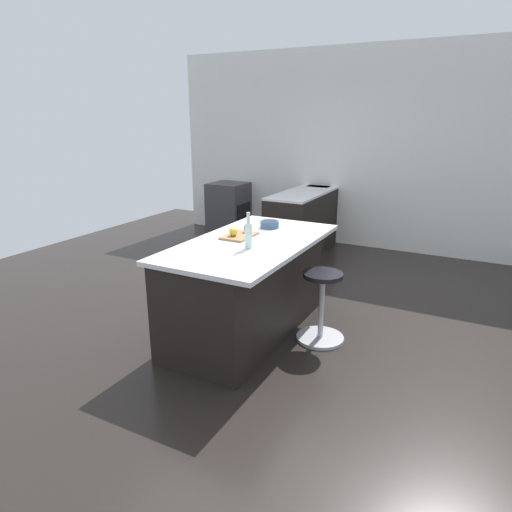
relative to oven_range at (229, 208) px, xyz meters
The scene contains 11 objects.
ground_plane 3.43m from the oven_range, 34.57° to the left, with size 8.19×8.19×0.00m, color black.
interior_partition_left 2.22m from the oven_range, 100.28° to the left, with size 0.12×5.78×2.98m.
sink_cabinet 1.56m from the oven_range, 90.16° to the left, with size 2.42×0.60×1.19m.
oven_range is the anchor object (origin of this frame).
kitchen_island 3.80m from the oven_range, 33.66° to the left, with size 1.89×1.01×0.91m.
stool_by_window 4.09m from the oven_range, 42.97° to the left, with size 0.44×0.44×0.66m.
cutting_board 3.71m from the oven_range, 32.78° to the left, with size 0.36×0.24×0.02m, color olive.
apple_red 3.62m from the oven_range, 34.14° to the left, with size 0.08×0.08×0.08m, color red.
apple_yellow 3.75m from the oven_range, 31.90° to the left, with size 0.08×0.08×0.08m, color gold.
water_bottle 4.11m from the oven_range, 33.59° to the left, with size 0.06×0.06×0.31m.
fruit_bowl 3.40m from the oven_range, 38.26° to the left, with size 0.19×0.19×0.07m.
Camera 1 is at (3.81, 2.09, 2.00)m, focal length 31.64 mm.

